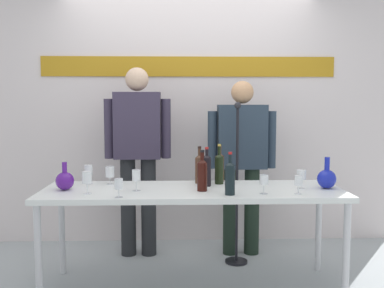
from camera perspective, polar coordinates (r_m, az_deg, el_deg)
name	(u,v)px	position (r m, az deg, el deg)	size (l,w,h in m)	color
ground_plane	(193,287)	(3.58, 0.08, -18.19)	(10.00, 10.00, 0.00)	#A0A7AA
back_wall	(189,96)	(4.51, -0.44, 6.28)	(4.23, 0.11, 3.00)	silver
display_table	(193,196)	(3.36, 0.08, -6.88)	(2.29, 0.72, 0.78)	silver
decanter_blue_left	(65,180)	(3.42, -16.30, -4.60)	(0.14, 0.14, 0.21)	#521B89
decanter_blue_right	(327,178)	(3.50, 17.21, -4.30)	(0.15, 0.15, 0.24)	#1A26AD
presenter_left	(138,148)	(4.07, -7.11, -0.57)	(0.61, 0.22, 1.75)	black
presenter_right	(242,156)	(4.10, 6.52, -1.51)	(0.64, 0.22, 1.63)	black
wine_bottle_0	(220,166)	(3.64, 3.65, -2.91)	(0.07, 0.07, 0.31)	#4A2C18
wine_bottle_1	(202,174)	(3.24, 1.35, -3.91)	(0.08, 0.08, 0.31)	black
wine_bottle_2	(230,177)	(3.12, 5.00, -4.34)	(0.07, 0.07, 0.31)	black
wine_bottle_3	(207,169)	(3.44, 1.93, -3.31)	(0.07, 0.07, 0.31)	black
wine_bottle_4	(200,168)	(3.55, 0.99, -3.13)	(0.07, 0.07, 0.30)	#482B1B
wine_bottle_5	(219,168)	(3.53, 3.57, -3.11)	(0.07, 0.07, 0.32)	black
wine_glass_left_0	(89,171)	(3.62, -13.39, -3.42)	(0.06, 0.06, 0.15)	white
wine_glass_left_1	(110,172)	(3.57, -10.70, -3.62)	(0.07, 0.07, 0.15)	white
wine_glass_left_2	(136,176)	(3.27, -7.31, -4.15)	(0.06, 0.06, 0.16)	white
wine_glass_left_3	(87,178)	(3.23, -13.58, -4.33)	(0.07, 0.07, 0.16)	white
wine_glass_left_4	(119,184)	(3.06, -9.58, -5.23)	(0.06, 0.06, 0.13)	white
wine_glass_right_0	(301,175)	(3.44, 14.12, -3.96)	(0.07, 0.07, 0.14)	white
wine_glass_right_1	(299,181)	(3.23, 13.77, -4.75)	(0.06, 0.06, 0.13)	white
wine_glass_right_2	(264,180)	(3.18, 9.39, -4.68)	(0.06, 0.06, 0.14)	white
microphone_stand	(237,211)	(3.94, 5.87, -8.67)	(0.20, 0.20, 1.44)	black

